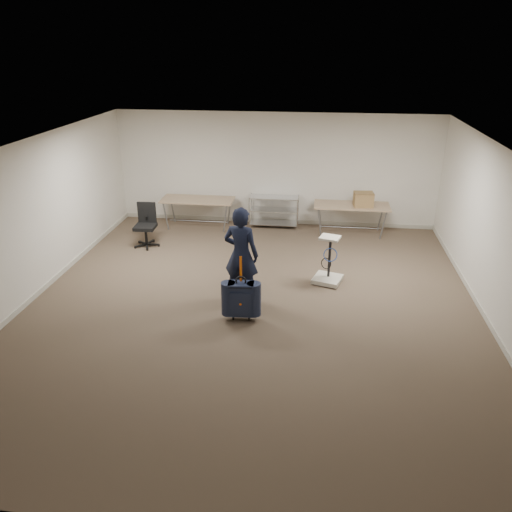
# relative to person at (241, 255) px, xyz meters

# --- Properties ---
(ground) EXTENTS (9.00, 9.00, 0.00)m
(ground) POSITION_rel_person_xyz_m (0.22, -0.26, -0.88)
(ground) COLOR #48392C
(ground) RESTS_ON ground
(room_shell) EXTENTS (8.00, 9.00, 9.00)m
(room_shell) POSITION_rel_person_xyz_m (0.22, 1.12, -0.83)
(room_shell) COLOR silver
(room_shell) RESTS_ON ground
(folding_table_left) EXTENTS (1.80, 0.75, 0.73)m
(folding_table_left) POSITION_rel_person_xyz_m (-1.68, 3.69, -0.20)
(folding_table_left) COLOR #967A5C
(folding_table_left) RESTS_ON ground
(folding_table_right) EXTENTS (1.80, 0.75, 0.73)m
(folding_table_right) POSITION_rel_person_xyz_m (2.12, 3.69, -0.20)
(folding_table_right) COLOR #967A5C
(folding_table_right) RESTS_ON ground
(wire_shelf) EXTENTS (1.22, 0.47, 0.80)m
(wire_shelf) POSITION_rel_person_xyz_m (0.22, 3.94, -0.44)
(wire_shelf) COLOR silver
(wire_shelf) RESTS_ON ground
(person) EXTENTS (0.72, 0.55, 1.76)m
(person) POSITION_rel_person_xyz_m (0.00, 0.00, 0.00)
(person) COLOR black
(person) RESTS_ON ground
(suitcase) EXTENTS (0.44, 0.28, 1.16)m
(suitcase) POSITION_rel_person_xyz_m (0.11, -0.75, -0.48)
(suitcase) COLOR #161D33
(suitcase) RESTS_ON ground
(office_chair) EXTENTS (0.60, 0.60, 0.99)m
(office_chair) POSITION_rel_person_xyz_m (-2.56, 2.30, -0.58)
(office_chair) COLOR black
(office_chair) RESTS_ON ground
(equipment_cart) EXTENTS (0.65, 0.65, 0.95)m
(equipment_cart) POSITION_rel_person_xyz_m (1.57, 0.89, -0.63)
(equipment_cart) COLOR beige
(equipment_cart) RESTS_ON ground
(cardboard_box) EXTENTS (0.48, 0.38, 0.34)m
(cardboard_box) POSITION_rel_person_xyz_m (2.38, 3.62, 0.02)
(cardboard_box) COLOR olive
(cardboard_box) RESTS_ON folding_table_right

